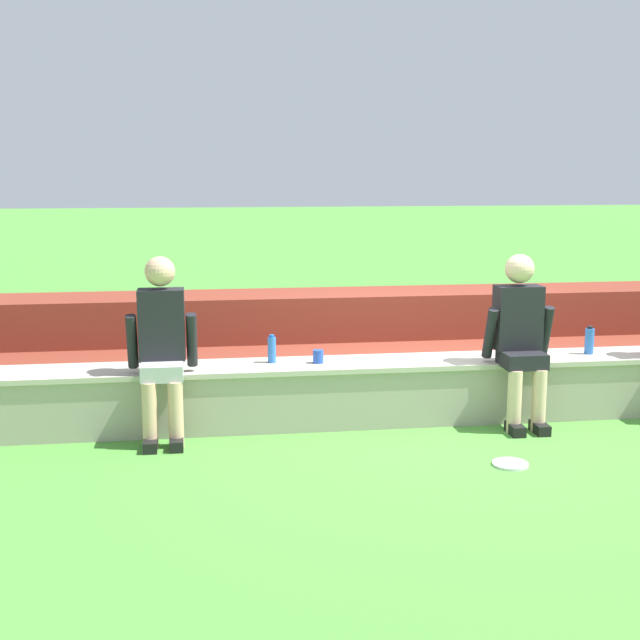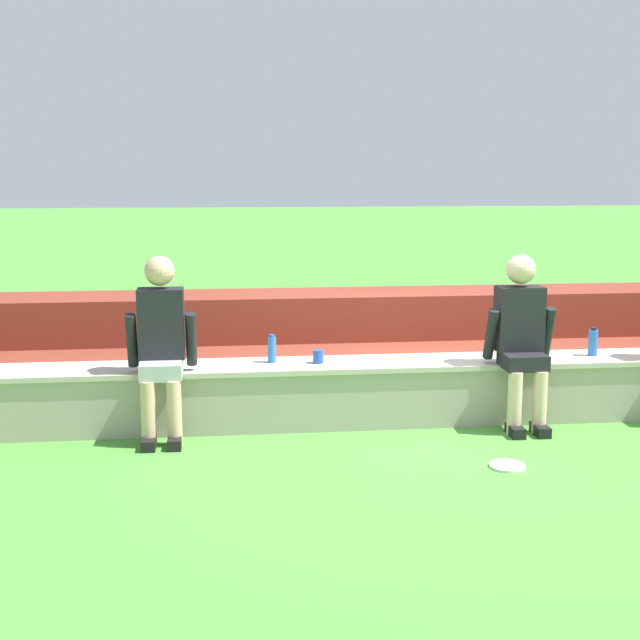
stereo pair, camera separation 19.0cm
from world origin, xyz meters
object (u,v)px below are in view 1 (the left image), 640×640
at_px(person_left_of_center, 162,343).
at_px(person_center, 520,335).
at_px(water_bottle_center_gap, 589,341).
at_px(plastic_cup_left_end, 318,357).
at_px(water_bottle_mid_left, 272,350).
at_px(frisbee, 510,464).

bearing_deg(person_left_of_center, person_center, -0.35).
xyz_separation_m(water_bottle_center_gap, plastic_cup_left_end, (-2.28, -0.02, -0.06)).
height_order(person_left_of_center, person_center, person_left_of_center).
bearing_deg(plastic_cup_left_end, person_left_of_center, -168.81).
relative_size(water_bottle_center_gap, plastic_cup_left_end, 2.25).
height_order(water_bottle_mid_left, frisbee, water_bottle_mid_left).
xyz_separation_m(person_center, frisbee, (-0.39, -0.89, -0.73)).
bearing_deg(person_left_of_center, frisbee, -20.84).
xyz_separation_m(water_bottle_center_gap, frisbee, (-1.10, -1.17, -0.60)).
bearing_deg(person_left_of_center, plastic_cup_left_end, 11.19).
bearing_deg(water_bottle_center_gap, person_left_of_center, -175.77).
distance_m(person_center, water_bottle_center_gap, 0.77).
height_order(person_center, water_bottle_center_gap, person_center).
bearing_deg(plastic_cup_left_end, person_center, -9.26).
relative_size(person_center, water_bottle_center_gap, 5.79).
bearing_deg(frisbee, water_bottle_center_gap, 46.72).
bearing_deg(person_left_of_center, water_bottle_mid_left, 19.85).
xyz_separation_m(person_left_of_center, frisbee, (2.39, -0.91, -0.74)).
bearing_deg(person_center, water_bottle_mid_left, 170.55).
relative_size(water_bottle_mid_left, water_bottle_center_gap, 0.96).
distance_m(person_center, frisbee, 1.21).
relative_size(person_left_of_center, frisbee, 5.58).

